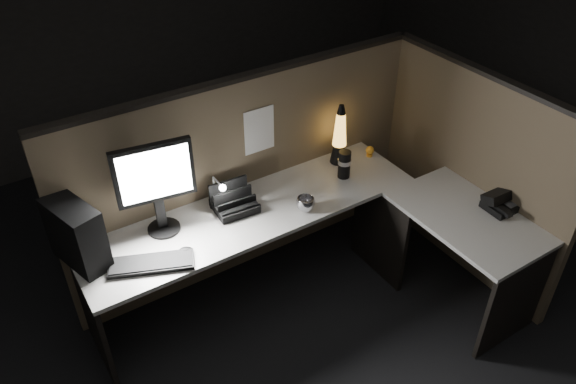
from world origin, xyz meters
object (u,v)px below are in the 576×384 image
keyboard (151,264)px  desk_phone (500,202)px  pc_tower (76,234)px  lava_lamp (340,139)px  monitor (155,180)px

keyboard → desk_phone: (2.14, -0.72, 0.04)m
pc_tower → lava_lamp: 1.90m
lava_lamp → desk_phone: 1.17m
keyboard → desk_phone: size_ratio=2.14×
lava_lamp → pc_tower: bearing=-178.7°
lava_lamp → monitor: bearing=-179.1°
keyboard → pc_tower: bearing=164.3°
monitor → desk_phone: monitor is taller
pc_tower → keyboard: bearing=-55.0°
pc_tower → keyboard: pc_tower is taller
pc_tower → lava_lamp: lava_lamp is taller
monitor → keyboard: size_ratio=1.25×
pc_tower → lava_lamp: bearing=-15.2°
keyboard → monitor: bearing=78.5°
desk_phone → pc_tower: bearing=160.0°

